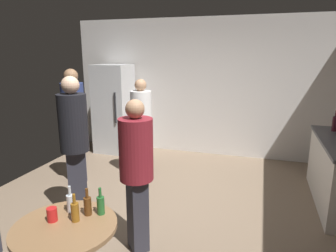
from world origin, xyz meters
TOP-DOWN VIEW (x-y plane):
  - ground_plane at (0.00, 0.00)m, footprint 5.20×5.20m
  - wall_back at (0.00, 2.63)m, footprint 5.32×0.06m
  - refrigerator at (-1.73, 2.20)m, footprint 0.70×0.68m
  - wine_bottle_on_counter at (2.23, 1.53)m, footprint 0.08×0.08m
  - foreground_table at (-0.20, -1.57)m, footprint 0.80×0.80m
  - beer_bottle_amber at (-0.15, -1.50)m, footprint 0.06×0.06m
  - beer_bottle_brown at (-0.11, -1.38)m, footprint 0.06×0.06m
  - beer_bottle_green at (-0.01, -1.34)m, footprint 0.06×0.06m
  - beer_bottle_clear at (-0.27, -1.39)m, footprint 0.06×0.06m
  - plastic_cup_red at (-0.32, -1.55)m, footprint 0.08×0.08m
  - person_in_white_shirt at (-0.67, 1.11)m, footprint 0.35×0.35m
  - person_in_navy_shirt at (-1.56, 0.57)m, footprint 0.46×0.46m
  - person_in_black_shirt at (-0.93, -0.34)m, footprint 0.47×0.47m
  - person_in_maroon_shirt at (0.03, -0.71)m, footprint 0.48×0.48m

SIDE VIEW (x-z plane):
  - ground_plane at x=0.00m, z-range -0.10..0.00m
  - foreground_table at x=-0.20m, z-range 0.26..1.00m
  - plastic_cup_red at x=-0.32m, z-range 0.73..0.85m
  - beer_bottle_amber at x=-0.15m, z-range 0.70..0.93m
  - beer_bottle_brown at x=-0.11m, z-range 0.70..0.93m
  - beer_bottle_green at x=-0.01m, z-range 0.70..0.93m
  - beer_bottle_clear at x=-0.27m, z-range 0.70..0.93m
  - refrigerator at x=-1.73m, z-range 0.00..1.80m
  - person_in_maroon_shirt at x=0.03m, z-range 0.13..1.73m
  - person_in_white_shirt at x=-0.67m, z-range 0.14..1.76m
  - wine_bottle_on_counter at x=2.23m, z-range 0.86..1.17m
  - person_in_black_shirt at x=-0.93m, z-range 0.16..1.92m
  - person_in_navy_shirt at x=-1.56m, z-range 0.16..1.96m
  - wall_back at x=0.00m, z-range 0.00..2.70m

